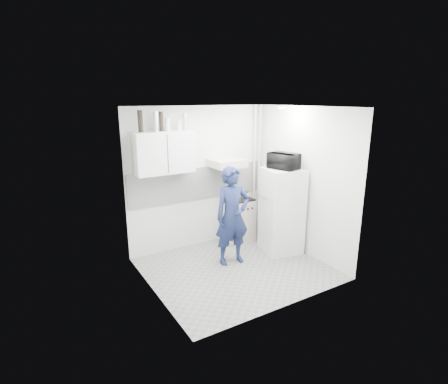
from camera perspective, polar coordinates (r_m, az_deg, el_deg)
floor at (r=5.91m, az=1.95°, el=-12.39°), size 2.80×2.80×0.00m
ceiling at (r=5.24m, az=2.21°, el=13.72°), size 2.80×2.80×0.00m
wall_back at (r=6.48m, az=-3.99°, el=2.36°), size 2.80×0.00×2.80m
wall_left at (r=4.84m, az=-11.97°, el=-2.39°), size 0.00×2.60×2.60m
wall_right at (r=6.28m, az=12.82°, el=1.61°), size 0.00×2.60×2.60m
person at (r=5.80m, az=1.37°, el=-3.94°), size 0.65×0.46×1.66m
stove at (r=6.85m, az=2.24°, el=-4.59°), size 0.52×0.52×0.83m
fridge at (r=6.37m, az=9.40°, el=-3.02°), size 0.76×0.76×1.53m
stove_top at (r=6.72m, az=2.28°, el=-1.11°), size 0.50×0.50×0.03m
saucepan at (r=6.70m, az=2.35°, el=-0.57°), size 0.18×0.18×0.10m
microwave at (r=6.15m, az=9.76°, el=5.02°), size 0.57×0.45×0.28m
bottle_a at (r=5.74m, az=-13.50°, el=11.17°), size 0.08×0.08×0.34m
bottle_c at (r=5.83m, az=-11.07°, el=11.22°), size 0.08×0.08×0.32m
bottle_d at (r=5.86m, az=-10.20°, el=11.27°), size 0.07×0.07×0.31m
canister_a at (r=5.90m, az=-9.22°, el=10.83°), size 0.08×0.08×0.21m
canister_b at (r=5.98m, az=-7.40°, el=10.73°), size 0.09×0.09×0.16m
bottle_e at (r=6.02m, az=-6.44°, el=11.37°), size 0.07×0.07×0.29m
upper_cabinet at (r=5.92m, az=-9.81°, el=6.38°), size 1.00×0.35×0.70m
range_hood at (r=6.43m, az=0.57°, el=4.75°), size 0.60×0.50×0.14m
backsplash at (r=6.49m, az=-3.91°, el=1.48°), size 2.74×0.03×0.60m
pipe_a at (r=7.09m, az=5.71°, el=3.43°), size 0.05×0.05×2.60m
pipe_b at (r=7.02m, az=4.92°, el=3.34°), size 0.04×0.04×2.60m
ceiling_spot_fixture at (r=6.00m, az=9.35°, el=13.43°), size 0.10×0.10×0.02m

